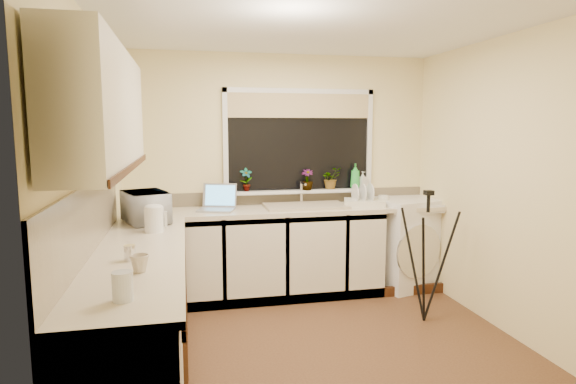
{
  "coord_description": "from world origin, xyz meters",
  "views": [
    {
      "loc": [
        -0.99,
        -3.46,
        1.7
      ],
      "look_at": [
        -0.12,
        0.55,
        1.15
      ],
      "focal_mm": 30.08,
      "sensor_mm": 36.0,
      "label": 1
    }
  ],
  "objects_px": {
    "glass_jug": "(123,286)",
    "soap_bottle_green": "(355,176)",
    "plant_c": "(307,180)",
    "washing_machine": "(404,242)",
    "laptop": "(218,203)",
    "plant_d": "(331,178)",
    "cup_back": "(383,200)",
    "kettle": "(154,220)",
    "microwave": "(146,207)",
    "tripod": "(426,257)",
    "soap_bottle_clear": "(363,180)",
    "cup_left": "(140,263)",
    "dish_rack": "(364,203)",
    "steel_jar": "(130,253)",
    "plant_a": "(246,180)"
  },
  "relations": [
    {
      "from": "glass_jug",
      "to": "soap_bottle_green",
      "type": "height_order",
      "value": "soap_bottle_green"
    },
    {
      "from": "glass_jug",
      "to": "plant_c",
      "type": "xyz_separation_m",
      "value": [
        1.55,
        2.59,
        0.19
      ]
    },
    {
      "from": "washing_machine",
      "to": "laptop",
      "type": "distance_m",
      "value": 2.05
    },
    {
      "from": "plant_d",
      "to": "plant_c",
      "type": "bearing_deg",
      "value": -172.59
    },
    {
      "from": "plant_c",
      "to": "cup_back",
      "type": "xyz_separation_m",
      "value": [
        0.78,
        -0.19,
        -0.21
      ]
    },
    {
      "from": "glass_jug",
      "to": "plant_d",
      "type": "relative_size",
      "value": 0.61
    },
    {
      "from": "laptop",
      "to": "kettle",
      "type": "xyz_separation_m",
      "value": [
        -0.55,
        -0.91,
        0.03
      ]
    },
    {
      "from": "kettle",
      "to": "microwave",
      "type": "bearing_deg",
      "value": 102.02
    },
    {
      "from": "laptop",
      "to": "plant_c",
      "type": "relative_size",
      "value": 1.91
    },
    {
      "from": "laptop",
      "to": "microwave",
      "type": "height_order",
      "value": "microwave"
    },
    {
      "from": "tripod",
      "to": "glass_jug",
      "type": "bearing_deg",
      "value": -141.99
    },
    {
      "from": "tripod",
      "to": "microwave",
      "type": "relative_size",
      "value": 2.45
    },
    {
      "from": "plant_c",
      "to": "soap_bottle_clear",
      "type": "xyz_separation_m",
      "value": [
        0.62,
        0.02,
        -0.02
      ]
    },
    {
      "from": "kettle",
      "to": "laptop",
      "type": "bearing_deg",
      "value": 58.9
    },
    {
      "from": "soap_bottle_green",
      "to": "cup_left",
      "type": "relative_size",
      "value": 2.53
    },
    {
      "from": "cup_back",
      "to": "cup_left",
      "type": "bearing_deg",
      "value": -139.66
    },
    {
      "from": "kettle",
      "to": "dish_rack",
      "type": "bearing_deg",
      "value": 22.48
    },
    {
      "from": "laptop",
      "to": "soap_bottle_green",
      "type": "bearing_deg",
      "value": 25.08
    },
    {
      "from": "washing_machine",
      "to": "laptop",
      "type": "bearing_deg",
      "value": 164.71
    },
    {
      "from": "glass_jug",
      "to": "soap_bottle_green",
      "type": "distance_m",
      "value": 3.35
    },
    {
      "from": "washing_machine",
      "to": "steel_jar",
      "type": "height_order",
      "value": "steel_jar"
    },
    {
      "from": "plant_c",
      "to": "cup_left",
      "type": "distance_m",
      "value": 2.62
    },
    {
      "from": "glass_jug",
      "to": "cup_back",
      "type": "height_order",
      "value": "glass_jug"
    },
    {
      "from": "plant_a",
      "to": "soap_bottle_green",
      "type": "xyz_separation_m",
      "value": [
        1.17,
        -0.01,
        0.01
      ]
    },
    {
      "from": "washing_machine",
      "to": "kettle",
      "type": "bearing_deg",
      "value": -175.61
    },
    {
      "from": "steel_jar",
      "to": "plant_c",
      "type": "height_order",
      "value": "plant_c"
    },
    {
      "from": "microwave",
      "to": "tripod",
      "type": "bearing_deg",
      "value": -120.61
    },
    {
      "from": "dish_rack",
      "to": "tripod",
      "type": "bearing_deg",
      "value": -56.75
    },
    {
      "from": "laptop",
      "to": "cup_left",
      "type": "height_order",
      "value": "laptop"
    },
    {
      "from": "laptop",
      "to": "microwave",
      "type": "distance_m",
      "value": 0.82
    },
    {
      "from": "soap_bottle_clear",
      "to": "plant_d",
      "type": "bearing_deg",
      "value": 178.26
    },
    {
      "from": "plant_c",
      "to": "plant_d",
      "type": "xyz_separation_m",
      "value": [
        0.27,
        0.04,
        0.01
      ]
    },
    {
      "from": "microwave",
      "to": "cup_back",
      "type": "distance_m",
      "value": 2.4
    },
    {
      "from": "washing_machine",
      "to": "cup_left",
      "type": "distance_m",
      "value": 3.28
    },
    {
      "from": "washing_machine",
      "to": "soap_bottle_green",
      "type": "xyz_separation_m",
      "value": [
        -0.51,
        0.16,
        0.71
      ]
    },
    {
      "from": "washing_machine",
      "to": "microwave",
      "type": "height_order",
      "value": "microwave"
    },
    {
      "from": "kettle",
      "to": "washing_machine",
      "type": "bearing_deg",
      "value": 19.98
    },
    {
      "from": "soap_bottle_green",
      "to": "tripod",
      "type": "bearing_deg",
      "value": -77.28
    },
    {
      "from": "dish_rack",
      "to": "plant_c",
      "type": "relative_size",
      "value": 1.9
    },
    {
      "from": "washing_machine",
      "to": "kettle",
      "type": "height_order",
      "value": "kettle"
    },
    {
      "from": "tripod",
      "to": "plant_d",
      "type": "xyz_separation_m",
      "value": [
        -0.52,
        1.15,
        0.58
      ]
    },
    {
      "from": "steel_jar",
      "to": "soap_bottle_clear",
      "type": "bearing_deg",
      "value": 40.75
    },
    {
      "from": "plant_a",
      "to": "kettle",
      "type": "bearing_deg",
      "value": -127.91
    },
    {
      "from": "steel_jar",
      "to": "cup_back",
      "type": "xyz_separation_m",
      "value": [
        2.36,
        1.69,
        -0.0
      ]
    },
    {
      "from": "dish_rack",
      "to": "plant_d",
      "type": "bearing_deg",
      "value": 156.56
    },
    {
      "from": "plant_c",
      "to": "cup_left",
      "type": "relative_size",
      "value": 2.05
    },
    {
      "from": "glass_jug",
      "to": "soap_bottle_green",
      "type": "relative_size",
      "value": 0.52
    },
    {
      "from": "dish_rack",
      "to": "washing_machine",
      "type": "bearing_deg",
      "value": 27.14
    },
    {
      "from": "washing_machine",
      "to": "cup_back",
      "type": "bearing_deg",
      "value": 174.15
    },
    {
      "from": "microwave",
      "to": "plant_c",
      "type": "relative_size",
      "value": 2.18
    }
  ]
}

